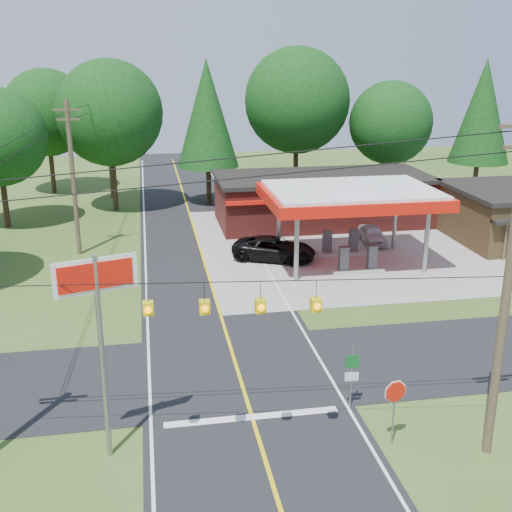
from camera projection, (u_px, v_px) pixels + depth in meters
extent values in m
plane|color=#31511C|center=(238.00, 372.00, 27.10)|extent=(120.00, 120.00, 0.00)
cube|color=black|center=(238.00, 371.00, 27.09)|extent=(8.00, 120.00, 0.02)
cube|color=black|center=(238.00, 371.00, 27.09)|extent=(70.00, 7.00, 0.02)
cube|color=yellow|center=(238.00, 371.00, 27.09)|extent=(0.15, 110.00, 0.00)
cylinder|color=gray|center=(297.00, 246.00, 37.11)|extent=(0.28, 0.28, 4.20)
cylinder|color=gray|center=(279.00, 224.00, 41.79)|extent=(0.28, 0.28, 4.20)
cylinder|color=gray|center=(426.00, 240.00, 38.41)|extent=(0.28, 0.28, 4.20)
cylinder|color=gray|center=(395.00, 219.00, 43.10)|extent=(0.28, 0.28, 4.20)
cube|color=red|center=(351.00, 196.00, 39.41)|extent=(10.60, 7.40, 0.70)
cube|color=white|center=(352.00, 190.00, 39.29)|extent=(10.00, 7.00, 0.25)
cube|color=#9E9B93|center=(357.00, 271.00, 39.02)|extent=(3.20, 0.90, 0.22)
cube|color=#3F3F44|center=(344.00, 259.00, 38.62)|extent=(0.55, 0.45, 1.50)
cube|color=#3F3F44|center=(372.00, 257.00, 38.92)|extent=(0.55, 0.45, 1.50)
cube|color=#9E9B93|center=(340.00, 253.00, 42.40)|extent=(3.20, 0.90, 0.22)
cube|color=#3F3F44|center=(327.00, 242.00, 42.00)|extent=(0.55, 0.45, 1.50)
cube|color=#3F3F44|center=(353.00, 240.00, 42.29)|extent=(0.55, 0.45, 1.50)
cube|color=maroon|center=(322.00, 201.00, 49.74)|extent=(16.00, 7.00, 3.50)
cube|color=black|center=(323.00, 177.00, 49.16)|extent=(16.40, 7.40, 0.30)
cube|color=red|center=(336.00, 199.00, 46.08)|extent=(16.00, 0.50, 0.25)
cylinder|color=#473828|center=(507.00, 293.00, 19.99)|extent=(0.30, 0.30, 11.50)
cylinder|color=#473828|center=(73.00, 180.00, 41.11)|extent=(0.30, 0.30, 10.00)
cube|color=#473828|center=(67.00, 110.00, 39.75)|extent=(1.80, 0.12, 0.12)
cube|color=#473828|center=(68.00, 119.00, 39.94)|extent=(1.40, 0.12, 0.12)
cylinder|color=#473828|center=(109.00, 145.00, 57.36)|extent=(0.30, 0.30, 9.50)
cube|color=#CEC00A|center=(148.00, 308.00, 19.48)|extent=(0.32, 0.32, 0.42)
cube|color=#CEC00A|center=(205.00, 307.00, 19.57)|extent=(0.32, 0.32, 0.42)
cube|color=#CEC00A|center=(260.00, 306.00, 19.66)|extent=(0.32, 0.32, 0.42)
cube|color=#CEC00A|center=(316.00, 305.00, 19.75)|extent=(0.32, 0.32, 0.42)
cylinder|color=#332316|center=(5.00, 201.00, 48.56)|extent=(0.44, 0.44, 3.96)
cylinder|color=#332316|center=(114.00, 183.00, 53.50)|extent=(0.44, 0.44, 4.68)
sphere|color=#0E3310|center=(110.00, 113.00, 51.74)|extent=(8.58, 8.58, 8.58)
cylinder|color=#332316|center=(209.00, 179.00, 55.81)|extent=(0.44, 0.44, 4.32)
cone|color=#0E3310|center=(207.00, 113.00, 54.07)|extent=(5.28, 5.28, 9.00)
cylinder|color=#332316|center=(296.00, 170.00, 57.94)|extent=(0.44, 0.44, 5.04)
sphere|color=#0E3310|center=(297.00, 100.00, 56.04)|extent=(9.24, 9.24, 9.24)
cylinder|color=#332316|center=(387.00, 177.00, 57.54)|extent=(0.44, 0.44, 3.96)
sphere|color=#0E3310|center=(391.00, 123.00, 56.05)|extent=(7.26, 7.26, 7.26)
cylinder|color=#332316|center=(476.00, 175.00, 57.86)|extent=(0.44, 0.44, 4.32)
cone|color=#0E3310|center=(482.00, 111.00, 56.12)|extent=(5.28, 5.28, 9.00)
cylinder|color=#332316|center=(52.00, 170.00, 60.07)|extent=(0.44, 0.44, 4.32)
sphere|color=#0E3310|center=(47.00, 113.00, 58.44)|extent=(7.92, 7.92, 7.92)
imported|color=black|center=(274.00, 249.00, 41.19)|extent=(7.02, 7.02, 1.48)
imported|color=silver|center=(372.00, 235.00, 44.80)|extent=(3.88, 3.88, 1.22)
cylinder|color=gray|center=(103.00, 360.00, 20.49)|extent=(0.18, 0.18, 7.06)
cube|color=white|center=(96.00, 275.00, 19.60)|extent=(2.53, 0.86, 1.11)
cube|color=red|center=(95.00, 276.00, 19.56)|extent=(2.22, 0.75, 0.85)
cylinder|color=gray|center=(394.00, 414.00, 21.85)|extent=(0.07, 0.07, 2.31)
cylinder|color=gray|center=(351.00, 377.00, 24.05)|extent=(0.06, 0.06, 2.53)
cube|color=#0C591E|center=(352.00, 361.00, 23.80)|extent=(0.52, 0.08, 0.52)
cube|color=white|center=(352.00, 377.00, 24.00)|extent=(0.52, 0.08, 0.34)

